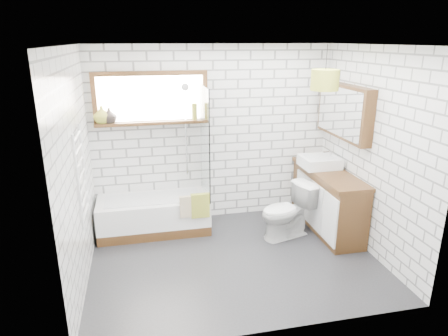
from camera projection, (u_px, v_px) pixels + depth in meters
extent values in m
cube|color=black|center=(234.00, 259.00, 4.88)|extent=(3.40, 2.60, 0.01)
cube|color=white|center=(236.00, 45.00, 4.10)|extent=(3.40, 2.60, 0.01)
cube|color=white|center=(213.00, 135.00, 5.70)|extent=(3.40, 0.01, 2.50)
cube|color=white|center=(273.00, 206.00, 3.28)|extent=(3.40, 0.01, 2.50)
cube|color=white|center=(76.00, 171.00, 4.15)|extent=(0.01, 2.60, 2.50)
cube|color=white|center=(372.00, 152.00, 4.83)|extent=(0.01, 2.60, 2.50)
cube|color=#38210F|center=(151.00, 99.00, 5.32)|extent=(1.52, 0.16, 0.68)
cube|color=white|center=(81.00, 175.00, 4.17)|extent=(0.06, 0.52, 1.00)
cube|color=#38210F|center=(344.00, 111.00, 5.25)|extent=(0.16, 1.20, 0.70)
cylinder|color=silver|center=(186.00, 130.00, 5.55)|extent=(0.02, 0.02, 1.30)
cube|color=white|center=(154.00, 215.00, 5.52)|extent=(1.50, 0.66, 0.48)
cube|color=white|center=(205.00, 142.00, 5.36)|extent=(0.02, 0.72, 1.50)
cube|color=olive|center=(200.00, 206.00, 5.26)|extent=(0.24, 0.07, 0.33)
cube|color=tan|center=(188.00, 207.00, 5.23)|extent=(0.22, 0.06, 0.29)
cube|color=#38210F|center=(327.00, 200.00, 5.54)|extent=(0.48, 1.48, 0.85)
cube|color=white|center=(319.00, 162.00, 5.57)|extent=(0.50, 0.44, 0.15)
cylinder|color=silver|center=(330.00, 157.00, 5.58)|extent=(0.04, 0.04, 0.17)
imported|color=white|center=(287.00, 211.00, 5.32)|extent=(0.59, 0.81, 0.74)
imported|color=olive|center=(102.00, 116.00, 5.22)|extent=(0.25, 0.25, 0.23)
imported|color=black|center=(109.00, 117.00, 5.25)|extent=(0.23, 0.23, 0.20)
cylinder|color=olive|center=(194.00, 113.00, 5.47)|extent=(0.09, 0.09, 0.22)
cylinder|color=olive|center=(325.00, 80.00, 4.69)|extent=(0.33, 0.33, 0.24)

